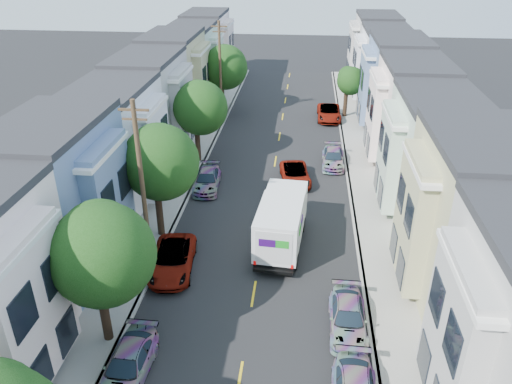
{
  "coord_description": "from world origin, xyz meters",
  "views": [
    {
      "loc": [
        2.3,
        -21.52,
        17.46
      ],
      "look_at": [
        -0.66,
        7.87,
        2.2
      ],
      "focal_mm": 35.0,
      "sensor_mm": 36.0,
      "label": 1
    }
  ],
  "objects_px": {
    "lead_sedan": "(295,175)",
    "parked_right_d": "(329,113)",
    "tree_b": "(101,255)",
    "parked_right_b": "(348,318)",
    "utility_pole_near": "(143,188)",
    "parked_left_d": "(207,180)",
    "tree_d": "(199,108)",
    "fedex_truck": "(281,221)",
    "utility_pole_far": "(220,72)",
    "tree_far_r": "(350,81)",
    "tree_c": "(159,163)",
    "parked_right_c": "(333,158)",
    "parked_left_c": "(173,260)",
    "parked_left_b": "(128,366)",
    "tree_e": "(224,67)"
  },
  "relations": [
    {
      "from": "parked_left_b",
      "to": "parked_right_b",
      "type": "relative_size",
      "value": 1.01
    },
    {
      "from": "utility_pole_near",
      "to": "parked_right_d",
      "type": "xyz_separation_m",
      "value": [
        11.2,
        27.63,
        -4.43
      ]
    },
    {
      "from": "utility_pole_near",
      "to": "parked_left_d",
      "type": "xyz_separation_m",
      "value": [
        1.4,
        10.42,
        -4.48
      ]
    },
    {
      "from": "parked_left_b",
      "to": "parked_right_b",
      "type": "height_order",
      "value": "parked_left_b"
    },
    {
      "from": "utility_pole_near",
      "to": "parked_left_d",
      "type": "height_order",
      "value": "utility_pole_near"
    },
    {
      "from": "tree_d",
      "to": "utility_pole_near",
      "type": "relative_size",
      "value": 0.71
    },
    {
      "from": "tree_b",
      "to": "parked_right_b",
      "type": "bearing_deg",
      "value": 10.06
    },
    {
      "from": "tree_e",
      "to": "parked_right_c",
      "type": "distance_m",
      "value": 17.59
    },
    {
      "from": "tree_e",
      "to": "tree_far_r",
      "type": "height_order",
      "value": "tree_e"
    },
    {
      "from": "lead_sedan",
      "to": "parked_right_c",
      "type": "relative_size",
      "value": 1.08
    },
    {
      "from": "parked_left_c",
      "to": "parked_right_d",
      "type": "relative_size",
      "value": 0.98
    },
    {
      "from": "tree_e",
      "to": "parked_left_b",
      "type": "height_order",
      "value": "tree_e"
    },
    {
      "from": "fedex_truck",
      "to": "parked_left_c",
      "type": "relative_size",
      "value": 1.31
    },
    {
      "from": "tree_b",
      "to": "utility_pole_far",
      "type": "xyz_separation_m",
      "value": [
        0.0,
        32.15,
        0.18
      ]
    },
    {
      "from": "fedex_truck",
      "to": "parked_right_d",
      "type": "distance_m",
      "value": 25.03
    },
    {
      "from": "tree_far_r",
      "to": "parked_left_d",
      "type": "bearing_deg",
      "value": -123.02
    },
    {
      "from": "utility_pole_far",
      "to": "parked_right_c",
      "type": "height_order",
      "value": "utility_pole_far"
    },
    {
      "from": "parked_right_c",
      "to": "parked_right_d",
      "type": "relative_size",
      "value": 0.84
    },
    {
      "from": "parked_left_c",
      "to": "parked_left_d",
      "type": "height_order",
      "value": "parked_left_c"
    },
    {
      "from": "tree_d",
      "to": "parked_left_c",
      "type": "xyz_separation_m",
      "value": [
        1.4,
        -15.63,
        -4.09
      ]
    },
    {
      "from": "tree_far_r",
      "to": "parked_left_c",
      "type": "bearing_deg",
      "value": -112.23
    },
    {
      "from": "tree_e",
      "to": "parked_right_d",
      "type": "bearing_deg",
      "value": -4.79
    },
    {
      "from": "tree_b",
      "to": "parked_right_c",
      "type": "distance_m",
      "value": 24.95
    },
    {
      "from": "tree_b",
      "to": "lead_sedan",
      "type": "distance_m",
      "value": 20.43
    },
    {
      "from": "lead_sedan",
      "to": "parked_right_d",
      "type": "relative_size",
      "value": 0.9
    },
    {
      "from": "tree_c",
      "to": "parked_right_b",
      "type": "bearing_deg",
      "value": -33.87
    },
    {
      "from": "parked_right_b",
      "to": "parked_right_d",
      "type": "xyz_separation_m",
      "value": [
        0.0,
        31.8,
        0.07
      ]
    },
    {
      "from": "tree_far_r",
      "to": "utility_pole_near",
      "type": "xyz_separation_m",
      "value": [
        -13.19,
        -28.57,
        1.26
      ]
    },
    {
      "from": "lead_sedan",
      "to": "parked_left_c",
      "type": "bearing_deg",
      "value": -126.71
    },
    {
      "from": "tree_c",
      "to": "parked_right_b",
      "type": "distance_m",
      "value": 14.23
    },
    {
      "from": "parked_right_b",
      "to": "tree_e",
      "type": "bearing_deg",
      "value": 109.44
    },
    {
      "from": "tree_c",
      "to": "utility_pole_far",
      "type": "height_order",
      "value": "utility_pole_far"
    },
    {
      "from": "tree_b",
      "to": "tree_c",
      "type": "distance_m",
      "value": 9.51
    },
    {
      "from": "utility_pole_far",
      "to": "parked_right_d",
      "type": "height_order",
      "value": "utility_pole_far"
    },
    {
      "from": "tree_far_r",
      "to": "utility_pole_far",
      "type": "bearing_deg",
      "value": -168.97
    },
    {
      "from": "tree_d",
      "to": "fedex_truck",
      "type": "bearing_deg",
      "value": -58.88
    },
    {
      "from": "tree_c",
      "to": "tree_far_r",
      "type": "bearing_deg",
      "value": 62.38
    },
    {
      "from": "utility_pole_near",
      "to": "fedex_truck",
      "type": "bearing_deg",
      "value": 21.12
    },
    {
      "from": "tree_b",
      "to": "parked_left_c",
      "type": "xyz_separation_m",
      "value": [
        1.4,
        5.87,
        -4.26
      ]
    },
    {
      "from": "tree_e",
      "to": "parked_left_d",
      "type": "bearing_deg",
      "value": -85.58
    },
    {
      "from": "tree_far_r",
      "to": "tree_c",
      "type": "bearing_deg",
      "value": -117.62
    },
    {
      "from": "fedex_truck",
      "to": "parked_right_b",
      "type": "distance_m",
      "value": 8.05
    },
    {
      "from": "fedex_truck",
      "to": "parked_right_d",
      "type": "bearing_deg",
      "value": 86.14
    },
    {
      "from": "utility_pole_far",
      "to": "parked_left_b",
      "type": "distance_m",
      "value": 34.57
    },
    {
      "from": "parked_right_b",
      "to": "parked_right_d",
      "type": "bearing_deg",
      "value": 90.55
    },
    {
      "from": "tree_d",
      "to": "tree_e",
      "type": "distance_m",
      "value": 13.23
    },
    {
      "from": "lead_sedan",
      "to": "parked_right_d",
      "type": "bearing_deg",
      "value": 70.44
    },
    {
      "from": "parked_left_b",
      "to": "utility_pole_near",
      "type": "bearing_deg",
      "value": 100.89
    },
    {
      "from": "tree_b",
      "to": "parked_left_d",
      "type": "height_order",
      "value": "tree_b"
    },
    {
      "from": "tree_e",
      "to": "utility_pole_near",
      "type": "height_order",
      "value": "utility_pole_near"
    }
  ]
}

